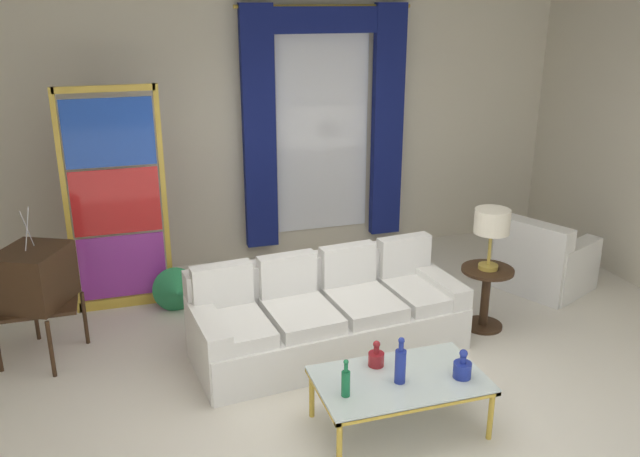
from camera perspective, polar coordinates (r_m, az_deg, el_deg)
The scene contains 15 objects.
ground_plane at distance 5.43m, azimuth 2.92°, elevation -13.58°, with size 16.00×16.00×0.00m, color silver.
wall_rear at distance 7.64m, azimuth -4.89°, elevation 8.31°, with size 8.00×0.12×3.00m, color beige.
curtained_window at distance 7.62m, azimuth 0.41°, elevation 10.18°, with size 2.00×0.17×2.70m.
couch_white_long at distance 5.85m, azimuth 0.48°, elevation -7.51°, with size 2.41×1.14×0.86m.
coffee_table at distance 4.83m, azimuth 6.91°, elevation -13.02°, with size 1.20×0.71×0.41m.
bottle_blue_decanter at distance 4.69m, azimuth 6.95°, elevation -11.54°, with size 0.08×0.08×0.35m.
bottle_crystal_tall at distance 4.90m, azimuth 4.87°, elevation -11.02°, with size 0.12×0.12×0.20m.
bottle_amber_squat at distance 4.53m, azimuth 2.24°, elevation -13.06°, with size 0.06×0.06×0.28m.
bottle_ruby_flask at distance 4.85m, azimuth 12.18°, elevation -11.68°, with size 0.13×0.13×0.22m.
vintage_tv at distance 6.00m, azimuth -23.41°, elevation -4.06°, with size 0.72×0.75×1.35m.
armchair_white at distance 7.39m, azimuth 18.67°, elevation -2.86°, with size 1.08×1.07×0.80m.
stained_glass_divider at distance 6.63m, azimuth -17.14°, elevation 1.87°, with size 0.95×0.05×2.20m.
peacock_figurine at distance 6.65m, azimuth -12.33°, elevation -5.39°, with size 0.44×0.60×0.50m.
round_side_table at distance 6.36m, azimuth 14.11°, elevation -5.37°, with size 0.48×0.48×0.59m.
table_lamp_brass at distance 6.11m, azimuth 14.61°, elevation 0.38°, with size 0.32×0.32×0.57m.
Camera 1 is at (-1.62, -4.27, 2.94)m, focal length 37.09 mm.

